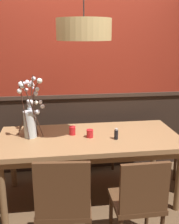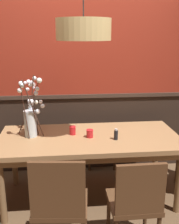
{
  "view_description": "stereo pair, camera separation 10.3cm",
  "coord_description": "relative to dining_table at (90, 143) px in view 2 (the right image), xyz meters",
  "views": [
    {
      "loc": [
        -0.38,
        -2.77,
        1.85
      ],
      "look_at": [
        0.0,
        0.0,
        1.04
      ],
      "focal_mm": 43.51,
      "sensor_mm": 36.0,
      "label": 1
    },
    {
      "loc": [
        -0.28,
        -2.78,
        1.85
      ],
      "look_at": [
        0.0,
        0.0,
        1.04
      ],
      "focal_mm": 43.51,
      "sensor_mm": 36.0,
      "label": 2
    }
  ],
  "objects": [
    {
      "name": "chair_near_side_left",
      "position": [
        -0.33,
        -0.86,
        -0.14
      ],
      "size": [
        0.49,
        0.47,
        0.95
      ],
      "color": "#4C301C",
      "rests_on": "ground"
    },
    {
      "name": "vase_with_blossoms",
      "position": [
        -0.63,
        0.09,
        0.32
      ],
      "size": [
        0.32,
        0.48,
        0.67
      ],
      "color": "silver",
      "rests_on": "dining_table"
    },
    {
      "name": "back_wall",
      "position": [
        0.0,
        0.77,
        0.75
      ],
      "size": [
        5.25,
        0.14,
        2.87
      ],
      "color": "#2D2119",
      "rests_on": "ground"
    },
    {
      "name": "dining_table",
      "position": [
        0.0,
        0.0,
        0.0
      ],
      "size": [
        1.99,
        0.91,
        0.76
      ],
      "color": "#997047",
      "rests_on": "ground"
    },
    {
      "name": "chair_far_side_right",
      "position": [
        0.26,
        0.86,
        -0.16
      ],
      "size": [
        0.45,
        0.43,
        0.92
      ],
      "color": "#4C301C",
      "rests_on": "ground"
    },
    {
      "name": "chair_near_side_right",
      "position": [
        0.3,
        -0.87,
        -0.16
      ],
      "size": [
        0.42,
        0.41,
        0.9
      ],
      "color": "#4C301C",
      "rests_on": "ground"
    },
    {
      "name": "ground_plane",
      "position": [
        0.0,
        0.0,
        -0.67
      ],
      "size": [
        24.0,
        24.0,
        0.0
      ],
      "primitive_type": "plane",
      "color": "brown"
    },
    {
      "name": "candle_holder_nearer_center",
      "position": [
        -0.18,
        0.08,
        0.13
      ],
      "size": [
        0.07,
        0.07,
        0.1
      ],
      "color": "red",
      "rests_on": "dining_table"
    },
    {
      "name": "candle_holder_nearer_edge",
      "position": [
        0.0,
        -0.03,
        0.13
      ],
      "size": [
        0.08,
        0.08,
        0.09
      ],
      "color": "red",
      "rests_on": "dining_table"
    },
    {
      "name": "pendant_lamp",
      "position": [
        -0.07,
        -0.09,
        1.21
      ],
      "size": [
        0.53,
        0.53,
        1.09
      ],
      "color": "tan"
    },
    {
      "name": "condiment_bottle",
      "position": [
        0.27,
        -0.12,
        0.14
      ],
      "size": [
        0.04,
        0.04,
        0.12
      ],
      "color": "black",
      "rests_on": "dining_table"
    }
  ]
}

